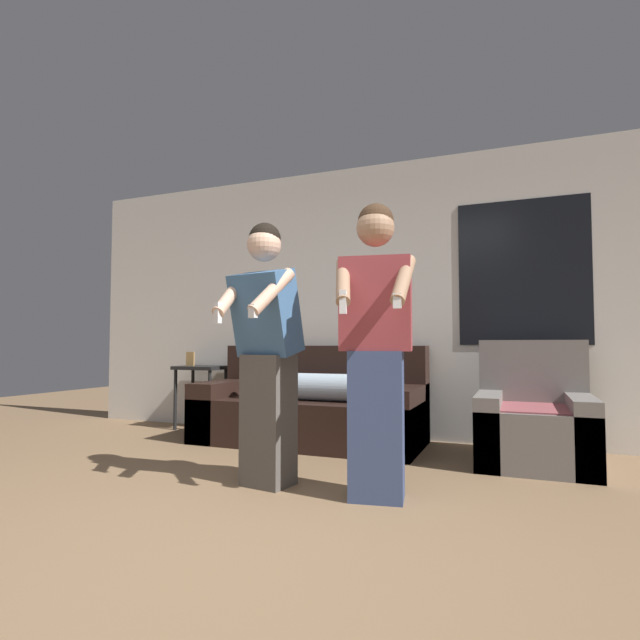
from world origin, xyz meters
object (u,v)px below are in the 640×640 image
Objects in this scene: armchair at (534,424)px; side_table at (201,377)px; person_left at (266,350)px; couch at (311,409)px; person_right at (376,345)px.

armchair is 1.14× the size of side_table.
side_table is 0.49× the size of person_left.
couch is 2.18× the size of armchair.
side_table is (-1.39, 0.24, 0.25)m from couch.
couch is 1.91m from armchair.
person_left is at bearing -141.06° from armchair.
side_table is (-3.29, 0.36, 0.25)m from armchair.
side_table is at bearing 135.12° from person_left.
couch reaches higher than side_table.
armchair reaches higher than couch.
side_table is at bearing 145.23° from person_right.
armchair is 0.54× the size of person_right.
armchair is at bearing 56.02° from person_right.
person_right is at bearing -123.98° from armchair.
person_left is (1.67, -1.67, 0.32)m from side_table.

